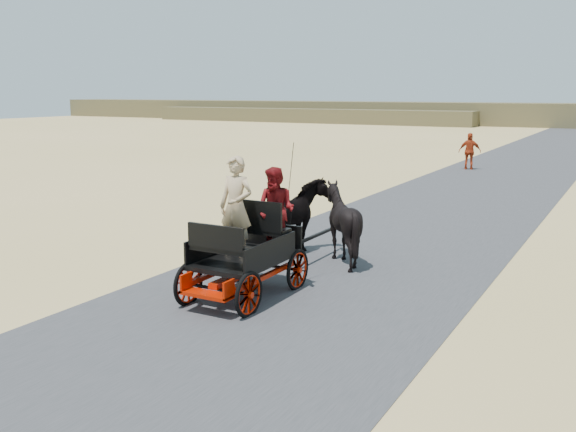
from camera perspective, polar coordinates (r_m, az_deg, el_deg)
The scene contains 9 objects.
ground at distance 11.86m, azimuth 0.87°, elevation -6.85°, with size 140.00×140.00×0.00m, color tan.
road at distance 11.86m, azimuth 0.87°, elevation -6.83°, with size 6.00×140.00×0.01m, color #38383A.
ridge_near at distance 76.64m, azimuth 1.53°, elevation 8.92°, with size 40.00×4.00×1.60m, color brown.
carriage at distance 11.62m, azimuth -3.84°, elevation -5.40°, with size 1.30×2.40×0.72m, color black, non-canonical shape.
horse_left at distance 14.29m, azimuth 0.79°, elevation -0.24°, with size 0.91×2.01×1.70m, color black.
horse_right at distance 13.81m, azimuth 4.81°, elevation -0.67°, with size 1.37×1.54×1.70m, color black.
driver_man at distance 11.48m, azimuth -4.63°, elevation 0.85°, with size 0.66×0.43×1.80m, color tan.
passenger_woman at distance 11.70m, azimuth -1.09°, elevation 0.52°, with size 0.77×0.60×1.58m, color #660C0F.
pedestrian at distance 31.42m, azimuth 15.86°, elevation 5.56°, with size 1.01×0.42×1.73m, color #A63013.
Camera 1 is at (5.31, -9.96, 3.65)m, focal length 40.00 mm.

